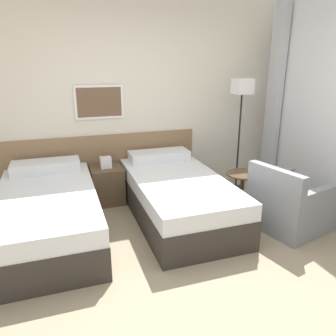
# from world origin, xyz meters

# --- Properties ---
(ground_plane) EXTENTS (16.00, 16.00, 0.00)m
(ground_plane) POSITION_xyz_m (0.00, 0.00, 0.00)
(ground_plane) COLOR gray
(wall_headboard) EXTENTS (10.00, 0.10, 2.70)m
(wall_headboard) POSITION_xyz_m (-0.02, 2.21, 1.30)
(wall_headboard) COLOR beige
(wall_headboard) RESTS_ON ground_plane
(bed_near_door) EXTENTS (1.03, 1.98, 0.65)m
(bed_near_door) POSITION_xyz_m (-1.10, 1.17, 0.27)
(bed_near_door) COLOR #332D28
(bed_near_door) RESTS_ON ground_plane
(bed_near_window) EXTENTS (1.03, 1.98, 0.65)m
(bed_near_window) POSITION_xyz_m (0.39, 1.17, 0.27)
(bed_near_window) COLOR #332D28
(bed_near_window) RESTS_ON ground_plane
(nightstand) EXTENTS (0.42, 0.43, 0.63)m
(nightstand) POSITION_xyz_m (-0.36, 1.89, 0.26)
(nightstand) COLOR brown
(nightstand) RESTS_ON ground_plane
(floor_lamp) EXTENTS (0.24, 0.24, 1.61)m
(floor_lamp) POSITION_xyz_m (1.55, 1.76, 1.35)
(floor_lamp) COLOR black
(floor_lamp) RESTS_ON ground_plane
(side_table) EXTENTS (0.41, 0.41, 0.50)m
(side_table) POSITION_xyz_m (1.23, 1.08, 0.35)
(side_table) COLOR brown
(side_table) RESTS_ON ground_plane
(armchair) EXTENTS (0.94, 0.88, 0.77)m
(armchair) POSITION_xyz_m (1.53, 0.51, 0.26)
(armchair) COLOR gray
(armchair) RESTS_ON ground_plane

